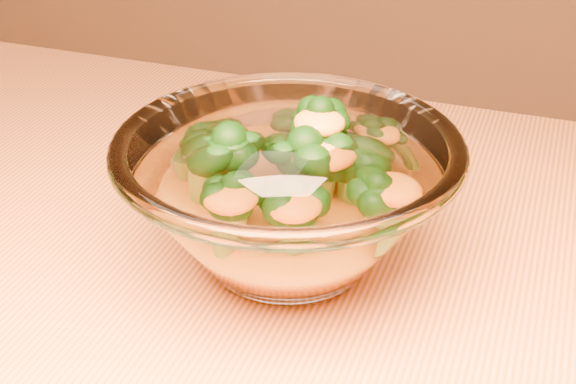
% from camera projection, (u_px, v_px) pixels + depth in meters
% --- Properties ---
extents(glass_bowl, '(0.25, 0.25, 0.11)m').
position_uv_depth(glass_bowl, '(288.00, 198.00, 0.57)').
color(glass_bowl, white).
rests_on(glass_bowl, table).
extents(cheese_sauce, '(0.14, 0.14, 0.04)m').
position_uv_depth(cheese_sauce, '(288.00, 226.00, 0.59)').
color(cheese_sauce, orange).
rests_on(cheese_sauce, glass_bowl).
extents(broccoli_heap, '(0.17, 0.16, 0.08)m').
position_uv_depth(broccoli_heap, '(294.00, 171.00, 0.57)').
color(broccoli_heap, black).
rests_on(broccoli_heap, cheese_sauce).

